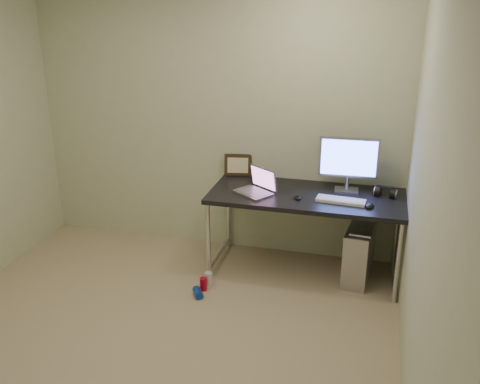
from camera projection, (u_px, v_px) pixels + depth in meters
floor at (147, 348)px, 3.81m from camera, size 3.50×3.50×0.00m
wall_back at (216, 121)px, 4.95m from camera, size 3.50×0.02×2.50m
wall_right at (425, 210)px, 2.96m from camera, size 0.02×3.50×2.50m
desk at (306, 202)px, 4.61m from camera, size 1.66×0.73×0.75m
tower_computer at (359, 254)px, 4.63m from camera, size 0.26×0.49×0.52m
cable_a at (356, 222)px, 4.89m from camera, size 0.01×0.16×0.69m
cable_b at (366, 226)px, 4.86m from camera, size 0.02×0.11×0.71m
can_red at (203, 284)px, 4.53m from camera, size 0.07×0.07×0.11m
can_white at (208, 279)px, 4.60m from camera, size 0.08×0.08×0.12m
can_blue at (198, 293)px, 4.44m from camera, size 0.12×0.14×0.07m
laptop at (257, 187)px, 4.60m from camera, size 0.39×0.38×0.21m
monitor at (349, 160)px, 4.56m from camera, size 0.51×0.16×0.48m
keyboard at (341, 200)px, 4.41m from camera, size 0.41×0.16×0.02m
mouse_right at (370, 205)px, 4.30m from camera, size 0.09×0.13×0.04m
mouse_left at (298, 197)px, 4.48m from camera, size 0.09×0.11×0.03m
headphones at (386, 193)px, 4.53m from camera, size 0.19×0.11×0.12m
picture_frame at (238, 165)px, 5.01m from camera, size 0.26×0.12×0.21m
webcam at (262, 171)px, 4.89m from camera, size 0.04×0.03×0.12m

